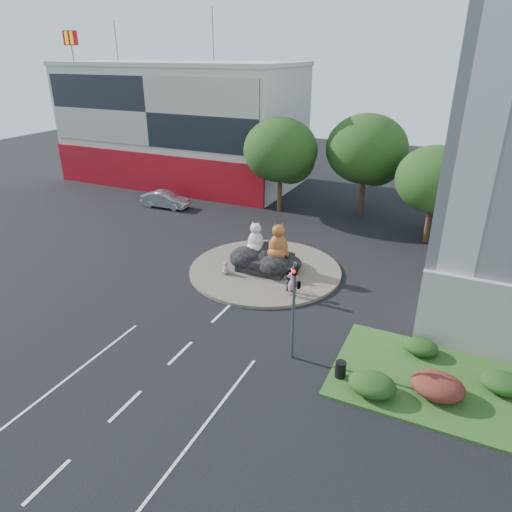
{
  "coord_description": "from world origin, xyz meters",
  "views": [
    {
      "loc": [
        11.1,
        -14.87,
        13.35
      ],
      "look_at": [
        0.31,
        7.93,
        2.0
      ],
      "focal_mm": 32.0,
      "sensor_mm": 36.0,
      "label": 1
    }
  ],
  "objects_px": {
    "pedestrian_dark": "(289,279)",
    "parked_car": "(166,200)",
    "cat_white": "(256,237)",
    "kitten_calico": "(226,267)",
    "cat_tabby": "(278,241)",
    "kitten_white": "(294,276)",
    "pedestrian_pink": "(293,281)",
    "litter_bin": "(340,369)"
  },
  "relations": [
    {
      "from": "cat_white",
      "to": "pedestrian_pink",
      "type": "bearing_deg",
      "value": -37.73
    },
    {
      "from": "cat_white",
      "to": "pedestrian_dark",
      "type": "xyz_separation_m",
      "value": [
        3.42,
        -2.53,
        -1.2
      ]
    },
    {
      "from": "pedestrian_pink",
      "to": "cat_white",
      "type": "bearing_deg",
      "value": -52.53
    },
    {
      "from": "cat_white",
      "to": "pedestrian_dark",
      "type": "height_order",
      "value": "cat_white"
    },
    {
      "from": "pedestrian_pink",
      "to": "pedestrian_dark",
      "type": "relative_size",
      "value": 1.21
    },
    {
      "from": "cat_white",
      "to": "parked_car",
      "type": "bearing_deg",
      "value": 149.15
    },
    {
      "from": "cat_tabby",
      "to": "parked_car",
      "type": "xyz_separation_m",
      "value": [
        -14.84,
        8.32,
        -1.55
      ]
    },
    {
      "from": "parked_car",
      "to": "kitten_calico",
      "type": "bearing_deg",
      "value": -134.61
    },
    {
      "from": "cat_tabby",
      "to": "kitten_white",
      "type": "bearing_deg",
      "value": -56.5
    },
    {
      "from": "pedestrian_pink",
      "to": "litter_bin",
      "type": "xyz_separation_m",
      "value": [
        4.54,
        -5.88,
        -0.61
      ]
    },
    {
      "from": "kitten_calico",
      "to": "pedestrian_pink",
      "type": "relative_size",
      "value": 0.47
    },
    {
      "from": "pedestrian_dark",
      "to": "litter_bin",
      "type": "xyz_separation_m",
      "value": [
        4.95,
        -6.38,
        -0.45
      ]
    },
    {
      "from": "pedestrian_dark",
      "to": "litter_bin",
      "type": "bearing_deg",
      "value": 130.85
    },
    {
      "from": "kitten_calico",
      "to": "litter_bin",
      "type": "relative_size",
      "value": 1.13
    },
    {
      "from": "kitten_calico",
      "to": "pedestrian_dark",
      "type": "height_order",
      "value": "pedestrian_dark"
    },
    {
      "from": "kitten_calico",
      "to": "pedestrian_dark",
      "type": "xyz_separation_m",
      "value": [
        4.54,
        -0.36,
        0.32
      ]
    },
    {
      "from": "cat_tabby",
      "to": "pedestrian_dark",
      "type": "bearing_deg",
      "value": -74.75
    },
    {
      "from": "cat_white",
      "to": "cat_tabby",
      "type": "bearing_deg",
      "value": -8.48
    },
    {
      "from": "kitten_calico",
      "to": "parked_car",
      "type": "xyz_separation_m",
      "value": [
        -11.99,
        10.21,
        0.11
      ]
    },
    {
      "from": "kitten_calico",
      "to": "kitten_white",
      "type": "xyz_separation_m",
      "value": [
        4.39,
        0.82,
        -0.02
      ]
    },
    {
      "from": "cat_white",
      "to": "parked_car",
      "type": "xyz_separation_m",
      "value": [
        -13.11,
        8.04,
        -1.41
      ]
    },
    {
      "from": "cat_white",
      "to": "pedestrian_dark",
      "type": "relative_size",
      "value": 1.39
    },
    {
      "from": "kitten_calico",
      "to": "pedestrian_pink",
      "type": "bearing_deg",
      "value": 28.76
    },
    {
      "from": "pedestrian_dark",
      "to": "parked_car",
      "type": "bearing_deg",
      "value": -29.61
    },
    {
      "from": "kitten_calico",
      "to": "pedestrian_dark",
      "type": "bearing_deg",
      "value": 34.07
    },
    {
      "from": "pedestrian_dark",
      "to": "parked_car",
      "type": "distance_m",
      "value": 19.62
    },
    {
      "from": "cat_tabby",
      "to": "pedestrian_dark",
      "type": "relative_size",
      "value": 1.58
    },
    {
      "from": "pedestrian_pink",
      "to": "parked_car",
      "type": "height_order",
      "value": "pedestrian_pink"
    },
    {
      "from": "cat_tabby",
      "to": "pedestrian_pink",
      "type": "distance_m",
      "value": 3.66
    },
    {
      "from": "pedestrian_pink",
      "to": "pedestrian_dark",
      "type": "distance_m",
      "value": 0.67
    },
    {
      "from": "cat_tabby",
      "to": "kitten_white",
      "type": "height_order",
      "value": "cat_tabby"
    },
    {
      "from": "kitten_white",
      "to": "pedestrian_pink",
      "type": "height_order",
      "value": "pedestrian_pink"
    },
    {
      "from": "kitten_calico",
      "to": "litter_bin",
      "type": "xyz_separation_m",
      "value": [
        9.49,
        -6.74,
        -0.13
      ]
    },
    {
      "from": "pedestrian_pink",
      "to": "pedestrian_dark",
      "type": "bearing_deg",
      "value": -64.69
    },
    {
      "from": "cat_white",
      "to": "kitten_calico",
      "type": "xyz_separation_m",
      "value": [
        -1.12,
        -2.17,
        -1.52
      ]
    },
    {
      "from": "cat_tabby",
      "to": "pedestrian_dark",
      "type": "xyz_separation_m",
      "value": [
        1.69,
        -2.25,
        -1.34
      ]
    },
    {
      "from": "kitten_calico",
      "to": "parked_car",
      "type": "distance_m",
      "value": 15.75
    },
    {
      "from": "pedestrian_pink",
      "to": "pedestrian_dark",
      "type": "height_order",
      "value": "pedestrian_pink"
    },
    {
      "from": "kitten_white",
      "to": "litter_bin",
      "type": "height_order",
      "value": "kitten_white"
    },
    {
      "from": "kitten_calico",
      "to": "litter_bin",
      "type": "bearing_deg",
      "value": 3.27
    },
    {
      "from": "cat_white",
      "to": "litter_bin",
      "type": "relative_size",
      "value": 2.75
    },
    {
      "from": "kitten_white",
      "to": "litter_bin",
      "type": "xyz_separation_m",
      "value": [
        5.1,
        -7.56,
        -0.11
      ]
    }
  ]
}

